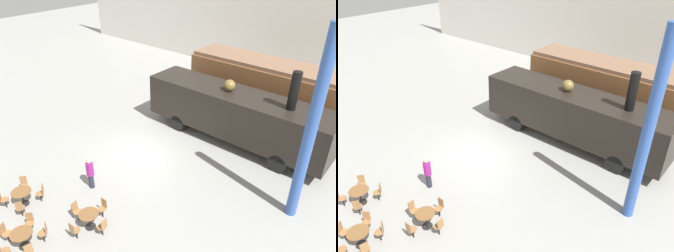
{
  "view_description": "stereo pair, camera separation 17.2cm",
  "coord_description": "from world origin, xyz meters",
  "views": [
    {
      "loc": [
        10.71,
        -10.39,
        10.2
      ],
      "look_at": [
        0.99,
        1.0,
        1.6
      ],
      "focal_mm": 35.0,
      "sensor_mm": 36.0,
      "label": 1
    },
    {
      "loc": [
        10.84,
        -10.28,
        10.2
      ],
      "look_at": [
        0.99,
        1.0,
        1.6
      ],
      "focal_mm": 35.0,
      "sensor_mm": 36.0,
      "label": 2
    }
  ],
  "objects": [
    {
      "name": "cafe_chair_0",
      "position": [
        -1.82,
        -5.83,
        0.51
      ],
      "size": [
        0.4,
        0.4,
        0.87
      ],
      "rotation": [
        0.0,
        0.0,
        5.69
      ],
      "color": "black",
      "rests_on": "ground_plane"
    },
    {
      "name": "cafe_chair_7",
      "position": [
        1.77,
        -7.6,
        0.51
      ],
      "size": [
        0.38,
        0.36,
        0.87
      ],
      "rotation": [
        0.0,
        0.0,
        9.21
      ],
      "color": "black",
      "rests_on": "ground_plane"
    },
    {
      "name": "passenger_coach_wooden",
      "position": [
        3.14,
        8.21,
        2.24
      ],
      "size": [
        10.14,
        2.71,
        3.71
      ],
      "color": "brown",
      "rests_on": "ground_plane"
    },
    {
      "name": "cafe_chair_4",
      "position": [
        0.48,
        -6.85,
        0.51
      ],
      "size": [
        0.4,
        0.4,
        0.87
      ],
      "rotation": [
        0.0,
        0.0,
        5.44
      ],
      "color": "black",
      "rests_on": "ground_plane"
    },
    {
      "name": "visitor_person",
      "position": [
        0.22,
        -3.61,
        0.85
      ],
      "size": [
        0.34,
        0.34,
        1.58
      ],
      "color": "#262633",
      "rests_on": "ground_plane"
    },
    {
      "name": "backdrop_wall",
      "position": [
        0.0,
        15.29,
        4.5
      ],
      "size": [
        44.0,
        0.15,
        9.0
      ],
      "color": "silver",
      "rests_on": "ground_plane"
    },
    {
      "name": "cafe_chair_10",
      "position": [
        1.37,
        -5.27,
        0.51
      ],
      "size": [
        0.36,
        0.36,
        0.87
      ],
      "rotation": [
        0.0,
        0.0,
        6.37
      ],
      "color": "black",
      "rests_on": "ground_plane"
    },
    {
      "name": "cafe_chair_3",
      "position": [
        -0.72,
        -5.62,
        0.51
      ],
      "size": [
        0.4,
        0.4,
        0.87
      ],
      "rotation": [
        0.0,
        0.0,
        10.4
      ],
      "color": "black",
      "rests_on": "ground_plane"
    },
    {
      "name": "cafe_chair_5",
      "position": [
        0.28,
        -7.75,
        0.51
      ],
      "size": [
        0.4,
        0.38,
        0.87
      ],
      "rotation": [
        0.0,
        0.0,
        6.7
      ],
      "color": "black",
      "rests_on": "ground_plane"
    },
    {
      "name": "cafe_chair_8",
      "position": [
        1.4,
        -6.76,
        0.51
      ],
      "size": [
        0.39,
        0.4,
        0.87
      ],
      "rotation": [
        0.0,
        0.0,
        10.47
      ],
      "color": "black",
      "rests_on": "ground_plane"
    },
    {
      "name": "cafe_chair_9",
      "position": [
        2.08,
        -4.44,
        0.51
      ],
      "size": [
        0.36,
        0.36,
        0.87
      ],
      "rotation": [
        0.0,
        0.0,
        4.8
      ],
      "color": "black",
      "rests_on": "ground_plane"
    },
    {
      "name": "steam_locomotive",
      "position": [
        3.13,
        4.27,
        1.83
      ],
      "size": [
        10.62,
        2.47,
        4.91
      ],
      "color": "black",
      "rests_on": "ground_plane"
    },
    {
      "name": "cafe_table_far",
      "position": [
        2.14,
        -5.21,
        0.56
      ],
      "size": [
        0.8,
        0.8,
        0.73
      ],
      "color": "black",
      "rests_on": "ground_plane"
    },
    {
      "name": "cafe_chair_2",
      "position": [
        -0.5,
        -6.72,
        0.51
      ],
      "size": [
        0.4,
        0.4,
        0.87
      ],
      "rotation": [
        0.0,
        0.0,
        8.83
      ],
      "color": "black",
      "rests_on": "ground_plane"
    },
    {
      "name": "cafe_chair_12",
      "position": [
        2.91,
        -5.14,
        0.51
      ],
      "size": [
        0.36,
        0.36,
        0.87
      ],
      "rotation": [
        0.0,
        0.0,
        9.51
      ],
      "color": "black",
      "rests_on": "ground_plane"
    },
    {
      "name": "cafe_chair_6",
      "position": [
        1.08,
        -8.22,
        0.51
      ],
      "size": [
        0.36,
        0.37,
        0.87
      ],
      "rotation": [
        0.0,
        0.0,
        7.95
      ],
      "color": "black",
      "rests_on": "ground_plane"
    },
    {
      "name": "cafe_chair_1",
      "position": [
        -1.6,
        -6.94,
        0.51
      ],
      "size": [
        0.4,
        0.4,
        0.87
      ],
      "rotation": [
        0.0,
        0.0,
        7.26
      ],
      "color": "black",
      "rests_on": "ground_plane"
    },
    {
      "name": "cafe_table_mid",
      "position": [
        1.0,
        -7.44,
        0.54
      ],
      "size": [
        0.82,
        0.82,
        0.7
      ],
      "color": "black",
      "rests_on": "ground_plane"
    },
    {
      "name": "ground_plane",
      "position": [
        0.0,
        0.0,
        0.0
      ],
      "size": [
        80.0,
        80.0,
        0.0
      ],
      "primitive_type": "plane",
      "color": "gray"
    },
    {
      "name": "support_pillar",
      "position": [
        8.0,
        0.85,
        4.0
      ],
      "size": [
        0.44,
        0.44,
        8.0
      ],
      "color": "#2D519E",
      "rests_on": "ground_plane"
    },
    {
      "name": "cafe_chair_11",
      "position": [
        2.21,
        -5.98,
        0.51
      ],
      "size": [
        0.36,
        0.36,
        0.87
      ],
      "rotation": [
        0.0,
        0.0,
        7.94
      ],
      "color": "black",
      "rests_on": "ground_plane"
    },
    {
      "name": "cafe_table_near",
      "position": [
        -1.16,
        -6.28,
        0.56
      ],
      "size": [
        0.85,
        0.85,
        0.72
      ],
      "color": "black",
      "rests_on": "ground_plane"
    }
  ]
}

